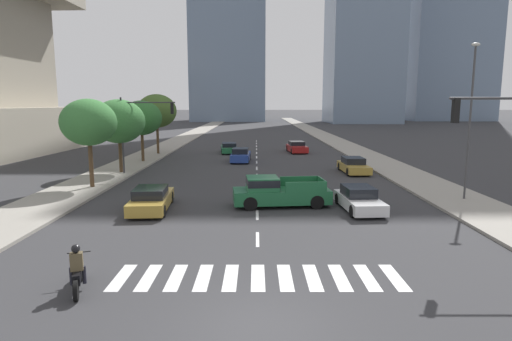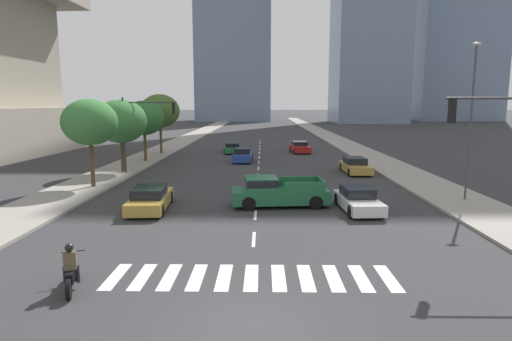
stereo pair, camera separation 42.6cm
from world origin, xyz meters
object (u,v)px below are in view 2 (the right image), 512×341
at_px(street_tree_fourth, 160,111).
at_px(street_lamp_east, 471,112).
at_px(sedan_gold_2, 150,199).
at_px(traffic_signal_near, 511,141).
at_px(pickup_truck, 276,192).
at_px(sedan_white_3, 358,200).
at_px(street_tree_third, 144,118).
at_px(street_tree_nearest, 90,122).
at_px(sedan_green_1, 232,148).
at_px(motorcycle_lead, 71,271).
at_px(traffic_signal_far, 143,122).
at_px(sedan_red_4, 300,147).
at_px(sedan_blue_0, 243,155).
at_px(sedan_gold_5, 355,166).
at_px(street_tree_second, 121,121).

bearing_deg(street_tree_fourth, street_lamp_east, -44.85).
distance_m(sedan_gold_2, street_tree_fourth, 26.17).
xyz_separation_m(traffic_signal_near, street_tree_fourth, (-20.65, 31.73, 0.57)).
bearing_deg(pickup_truck, street_lamp_east, -179.10).
bearing_deg(sedan_white_3, sedan_gold_2, -93.90).
distance_m(street_lamp_east, street_tree_third, 28.61).
xyz_separation_m(sedan_gold_2, street_tree_nearest, (-5.38, 5.75, 3.86)).
height_order(sedan_green_1, street_tree_fourth, street_tree_fourth).
relative_size(pickup_truck, street_tree_nearest, 0.94).
height_order(motorcycle_lead, traffic_signal_far, traffic_signal_far).
distance_m(motorcycle_lead, traffic_signal_near, 15.92).
relative_size(pickup_truck, traffic_signal_near, 0.90).
relative_size(sedan_red_4, traffic_signal_near, 0.76).
relative_size(traffic_signal_far, street_lamp_east, 0.68).
bearing_deg(street_tree_third, sedan_gold_2, -73.99).
bearing_deg(street_tree_third, street_tree_fourth, 90.00).
relative_size(sedan_white_3, sedan_red_4, 0.94).
bearing_deg(street_lamp_east, motorcycle_lead, -145.58).
distance_m(street_lamp_east, street_tree_nearest, 23.55).
xyz_separation_m(sedan_red_4, street_tree_nearest, (-15.82, -21.71, 3.84)).
bearing_deg(street_tree_third, sedan_blue_0, 3.71).
height_order(sedan_gold_5, street_tree_nearest, street_tree_nearest).
xyz_separation_m(sedan_gold_5, street_tree_third, (-19.10, 6.22, 3.73)).
relative_size(sedan_red_4, street_tree_fourth, 0.70).
distance_m(sedan_white_3, street_tree_third, 25.30).
bearing_deg(sedan_gold_2, pickup_truck, -86.88).
xyz_separation_m(sedan_blue_0, street_tree_second, (-9.50, -7.40, 3.64)).
distance_m(sedan_green_1, traffic_signal_far, 17.15).
bearing_deg(street_tree_second, traffic_signal_far, -15.61).
xyz_separation_m(sedan_blue_0, street_tree_fourth, (-9.50, 5.88, 4.25)).
bearing_deg(sedan_gold_5, sedan_blue_0, -127.02).
bearing_deg(traffic_signal_far, street_tree_second, 164.39).
bearing_deg(motorcycle_lead, sedan_white_3, -65.33).
height_order(sedan_white_3, street_tree_third, street_tree_third).
height_order(motorcycle_lead, sedan_gold_2, motorcycle_lead).
relative_size(street_lamp_east, street_tree_fourth, 1.35).
bearing_deg(sedan_blue_0, sedan_gold_2, 170.15).
height_order(sedan_gold_5, street_tree_fourth, street_tree_fourth).
distance_m(sedan_red_4, traffic_signal_far, 21.51).
relative_size(sedan_gold_2, street_tree_fourth, 0.74).
relative_size(pickup_truck, sedan_white_3, 1.26).
xyz_separation_m(sedan_white_3, sedan_gold_5, (2.55, 12.55, 0.00)).
distance_m(sedan_red_4, traffic_signal_near, 34.48).
bearing_deg(sedan_gold_5, motorcycle_lead, -32.56).
bearing_deg(street_tree_second, sedan_blue_0, 37.93).
xyz_separation_m(pickup_truck, street_tree_nearest, (-12.17, 4.90, 3.63)).
relative_size(motorcycle_lead, street_lamp_east, 0.23).
height_order(sedan_red_4, street_tree_second, street_tree_second).
relative_size(traffic_signal_far, street_tree_third, 1.03).
bearing_deg(pickup_truck, sedan_blue_0, -87.42).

